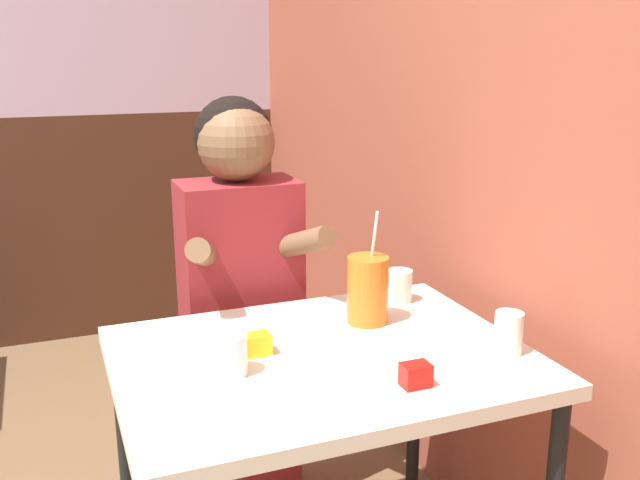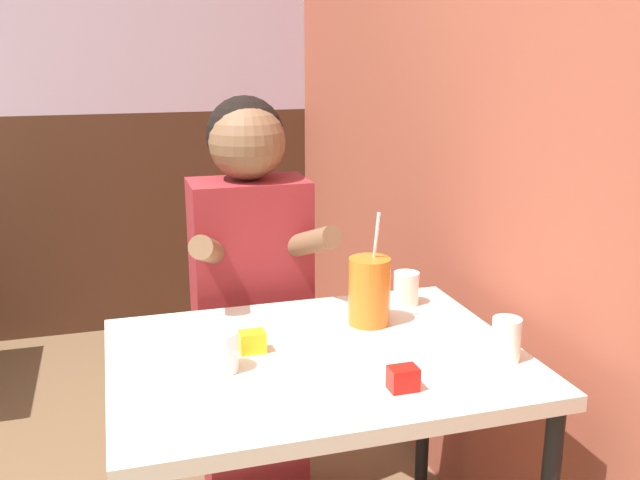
# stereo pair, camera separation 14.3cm
# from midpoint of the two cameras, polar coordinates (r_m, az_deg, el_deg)

# --- Properties ---
(brick_wall_right) EXTENTS (0.08, 4.51, 2.70)m
(brick_wall_right) POSITION_cam_midpoint_polar(r_m,az_deg,el_deg) (2.55, 8.78, 13.70)
(brick_wall_right) COLOR #9E4C38
(brick_wall_right) RESTS_ON ground_plane
(main_table) EXTENTS (0.94, 0.71, 0.73)m
(main_table) POSITION_cam_midpoint_polar(r_m,az_deg,el_deg) (1.69, 2.22, -11.40)
(main_table) COLOR beige
(main_table) RESTS_ON ground_plane
(person_seated) EXTENTS (0.42, 0.42, 1.28)m
(person_seated) POSITION_cam_midpoint_polar(r_m,az_deg,el_deg) (2.14, -3.62, -4.52)
(person_seated) COLOR maroon
(person_seated) RESTS_ON ground_plane
(cocktail_pitcher) EXTENTS (0.11, 0.11, 0.29)m
(cocktail_pitcher) POSITION_cam_midpoint_polar(r_m,az_deg,el_deg) (1.81, 6.23, -4.11)
(cocktail_pitcher) COLOR #C6661E
(cocktail_pitcher) RESTS_ON main_table
(glass_near_pitcher) EXTENTS (0.08, 0.08, 0.09)m
(glass_near_pitcher) POSITION_cam_midpoint_polar(r_m,az_deg,el_deg) (1.57, -5.31, -8.88)
(glass_near_pitcher) COLOR silver
(glass_near_pitcher) RESTS_ON main_table
(glass_center) EXTENTS (0.07, 0.07, 0.10)m
(glass_center) POSITION_cam_midpoint_polar(r_m,az_deg,el_deg) (1.68, 17.08, -7.65)
(glass_center) COLOR silver
(glass_center) RESTS_ON main_table
(glass_far_side) EXTENTS (0.07, 0.07, 0.09)m
(glass_far_side) POSITION_cam_midpoint_polar(r_m,az_deg,el_deg) (1.97, 8.99, -3.86)
(glass_far_side) COLOR silver
(glass_far_side) RESTS_ON main_table
(condiment_ketchup) EXTENTS (0.06, 0.04, 0.05)m
(condiment_ketchup) POSITION_cam_midpoint_polar(r_m,az_deg,el_deg) (1.51, 9.44, -10.93)
(condiment_ketchup) COLOR #B7140F
(condiment_ketchup) RESTS_ON main_table
(condiment_mustard) EXTENTS (0.06, 0.04, 0.05)m
(condiment_mustard) POSITION_cam_midpoint_polar(r_m,az_deg,el_deg) (1.66, -2.96, -8.17)
(condiment_mustard) COLOR yellow
(condiment_mustard) RESTS_ON main_table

